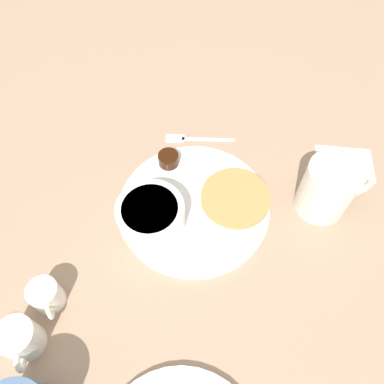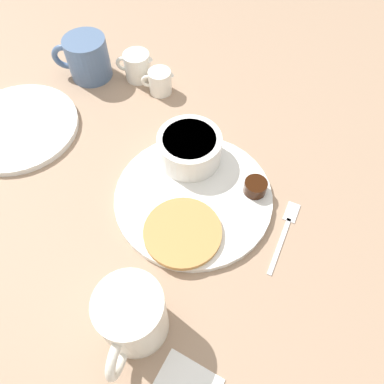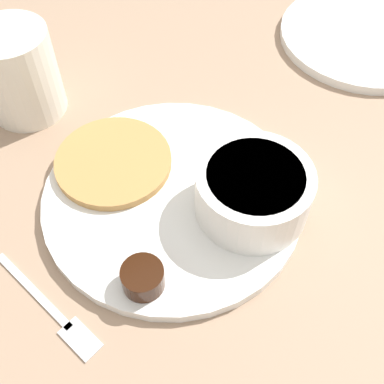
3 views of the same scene
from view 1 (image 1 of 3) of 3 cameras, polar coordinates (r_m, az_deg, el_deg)
name	(u,v)px [view 1 (image 1 of 3)]	position (r m, az deg, el deg)	size (l,w,h in m)	color
ground_plane	(194,208)	(0.66, 0.30, -2.48)	(4.00, 4.00, 0.00)	#9E7F66
plate	(194,206)	(0.66, 0.31, -2.22)	(0.26, 0.26, 0.01)	white
pancake_stack	(236,198)	(0.66, 6.65, -0.85)	(0.12, 0.12, 0.01)	#B78447
bowl	(151,215)	(0.61, -6.28, -3.53)	(0.11, 0.11, 0.05)	white
syrup_cup	(168,159)	(0.69, -3.61, 5.03)	(0.04, 0.04, 0.02)	black
butter_ramekin	(139,215)	(0.63, -8.03, -3.49)	(0.05, 0.05, 0.05)	white
coffee_mug	(329,188)	(0.66, 20.10, 0.51)	(0.11, 0.09, 0.10)	silver
creamer_pitcher_near	(46,296)	(0.61, -21.33, -14.48)	(0.05, 0.05, 0.05)	white
creamer_pitcher_far	(20,339)	(0.60, -24.68, -19.68)	(0.06, 0.07, 0.06)	white
fork	(192,139)	(0.75, -0.06, 8.13)	(0.13, 0.06, 0.00)	silver
napkin	(345,163)	(0.77, 22.23, 4.06)	(0.12, 0.11, 0.00)	white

